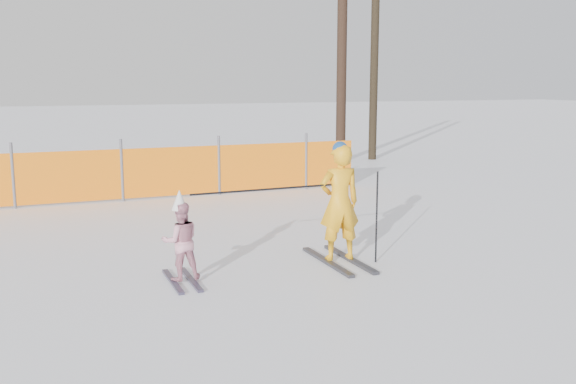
# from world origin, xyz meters

# --- Properties ---
(ground) EXTENTS (120.00, 120.00, 0.00)m
(ground) POSITION_xyz_m (0.00, 0.00, 0.00)
(ground) COLOR white
(ground) RESTS_ON ground
(adult) EXTENTS (0.58, 1.44, 1.61)m
(adult) POSITION_xyz_m (0.74, 0.54, 0.80)
(adult) COLOR black
(adult) RESTS_ON ground
(child) EXTENTS (0.47, 0.98, 1.12)m
(child) POSITION_xyz_m (-1.39, 0.47, 0.51)
(child) COLOR black
(child) RESTS_ON ground
(ski_poles) EXTENTS (2.47, 0.22, 1.22)m
(ski_poles) POSITION_xyz_m (0.27, 0.44, 0.88)
(ski_poles) COLOR black
(ski_poles) RESTS_ON ground
(tree_trunks) EXTENTS (1.46, 0.46, 6.38)m
(tree_trunks) POSITION_xyz_m (6.04, 10.27, 3.10)
(tree_trunks) COLOR black
(tree_trunks) RESTS_ON ground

